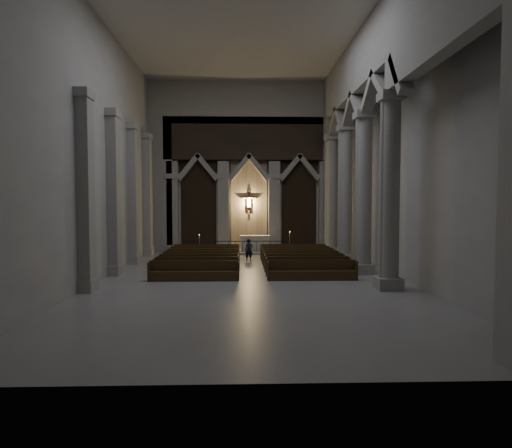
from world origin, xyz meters
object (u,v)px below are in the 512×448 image
(pews, at_px, (251,263))
(worshipper, at_px, (249,250))
(altar_rail, at_px, (249,245))
(candle_stand_left, at_px, (199,250))
(altar, at_px, (255,243))
(candle_stand_right, at_px, (290,248))

(pews, height_order, worshipper, worshipper)
(altar_rail, xyz_separation_m, candle_stand_left, (-3.34, -0.40, -0.24))
(altar, relative_size, altar_rail, 0.44)
(altar, relative_size, candle_stand_left, 1.50)
(candle_stand_left, bearing_deg, worshipper, -43.07)
(altar, xyz_separation_m, altar_rail, (-0.40, -0.83, -0.06))
(candle_stand_left, bearing_deg, altar, 18.22)
(altar, height_order, candle_stand_right, candle_stand_right)
(pews, bearing_deg, candle_stand_left, 119.73)
(altar_rail, bearing_deg, worshipper, -91.44)
(altar, bearing_deg, candle_stand_left, -161.78)
(candle_stand_right, bearing_deg, altar_rail, 178.04)
(pews, distance_m, worshipper, 2.83)
(altar_rail, distance_m, candle_stand_right, 2.73)
(altar, distance_m, pews, 7.10)
(pews, bearing_deg, worshipper, 91.77)
(candle_stand_left, distance_m, pews, 6.73)
(candle_stand_right, height_order, worshipper, candle_stand_right)
(candle_stand_left, height_order, candle_stand_right, candle_stand_right)
(candle_stand_left, bearing_deg, pews, -60.27)
(worshipper, bearing_deg, pews, -96.36)
(pews, bearing_deg, candle_stand_right, 66.16)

